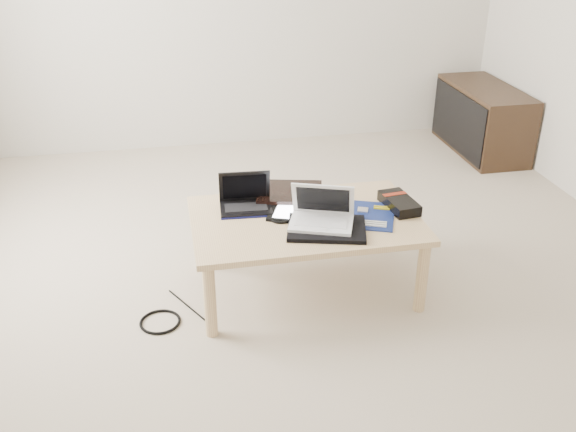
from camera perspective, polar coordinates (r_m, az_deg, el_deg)
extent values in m
plane|color=beige|center=(3.45, 0.43, -4.79)|extent=(4.00, 4.00, 0.00)
cube|color=beige|center=(1.14, 22.05, -2.19)|extent=(4.00, 0.10, 2.60)
cube|color=tan|center=(3.11, 1.55, -0.38)|extent=(1.10, 0.70, 0.03)
cylinder|color=tan|center=(2.90, -6.95, -7.48)|extent=(0.06, 0.06, 0.37)
cylinder|color=tan|center=(3.10, 11.82, -5.33)|extent=(0.06, 0.06, 0.37)
cylinder|color=tan|center=(3.41, -7.84, -1.84)|extent=(0.06, 0.06, 0.37)
cylinder|color=tan|center=(3.59, 8.28, -0.33)|extent=(0.06, 0.06, 0.37)
cube|color=#382617|center=(5.17, 16.92, 8.22)|extent=(0.40, 0.90, 0.50)
cube|color=black|center=(5.08, 14.89, 8.17)|extent=(0.02, 0.86, 0.44)
cube|color=black|center=(3.31, 0.17, 2.03)|extent=(0.38, 0.34, 0.03)
cube|color=black|center=(3.18, -3.75, 0.66)|extent=(0.26, 0.19, 0.02)
cube|color=black|center=(3.17, -3.75, 0.79)|extent=(0.21, 0.11, 0.00)
cube|color=black|center=(3.11, -3.67, 0.28)|extent=(0.06, 0.03, 0.00)
cube|color=black|center=(3.20, -3.89, 2.68)|extent=(0.26, 0.06, 0.17)
cube|color=black|center=(3.20, -3.88, 2.61)|extent=(0.22, 0.05, 0.13)
cube|color=#0D114C|center=(3.10, -3.63, -0.12)|extent=(0.25, 0.03, 0.01)
cube|color=black|center=(3.13, 0.84, 0.26)|extent=(0.33, 0.29, 0.01)
cube|color=silver|center=(3.13, 0.84, 0.38)|extent=(0.26, 0.23, 0.00)
cube|color=#BBBBC0|center=(3.25, 4.78, 1.25)|extent=(0.06, 0.22, 0.02)
cube|color=#9C9CA1|center=(3.24, 4.79, 1.41)|extent=(0.05, 0.18, 0.00)
cube|color=black|center=(2.99, 3.46, -1.10)|extent=(0.41, 0.35, 0.02)
cube|color=white|center=(3.00, 2.97, -0.63)|extent=(0.34, 0.29, 0.01)
cube|color=white|center=(2.99, 2.96, -0.52)|extent=(0.26, 0.19, 0.00)
cube|color=white|center=(2.92, 2.81, -1.18)|extent=(0.07, 0.05, 0.00)
cube|color=white|center=(3.01, 3.13, 1.52)|extent=(0.31, 0.19, 0.18)
cube|color=black|center=(3.00, 3.12, 1.44)|extent=(0.26, 0.15, 0.14)
cube|color=#0C164E|center=(3.14, 7.16, 0.05)|extent=(0.34, 0.37, 0.01)
cube|color=#BBBBC0|center=(3.17, 6.67, 0.54)|extent=(0.07, 0.07, 0.01)
cube|color=gold|center=(3.22, 8.54, 0.79)|extent=(0.10, 0.05, 0.01)
cube|color=gold|center=(3.20, 8.53, 0.65)|extent=(0.10, 0.05, 0.01)
cube|color=silver|center=(3.07, 7.45, -0.47)|extent=(0.14, 0.06, 0.01)
cube|color=silver|center=(3.05, 7.43, -0.65)|extent=(0.14, 0.06, 0.01)
cube|color=silver|center=(3.04, 7.40, -0.83)|extent=(0.14, 0.06, 0.01)
cube|color=black|center=(3.09, 5.97, -0.18)|extent=(0.03, 0.03, 0.01)
cube|color=black|center=(3.23, 9.85, 1.13)|extent=(0.15, 0.26, 0.05)
cube|color=maroon|center=(3.26, 9.47, 1.95)|extent=(0.13, 0.05, 0.00)
torus|color=black|center=(3.09, -0.66, -0.16)|extent=(0.14, 0.14, 0.01)
torus|color=black|center=(3.11, -11.30, -9.21)|extent=(0.20, 0.20, 0.01)
cylinder|color=black|center=(3.18, -8.69, -8.08)|extent=(0.20, 0.35, 0.01)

